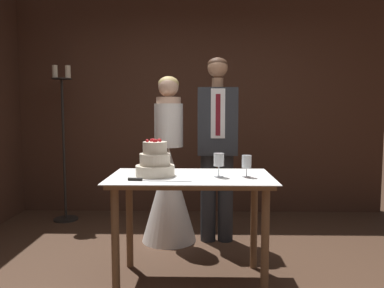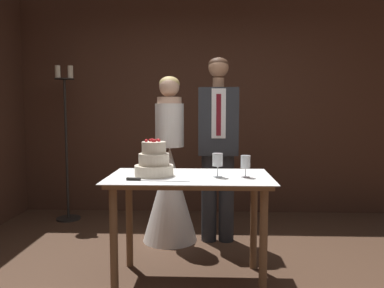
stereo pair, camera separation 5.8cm
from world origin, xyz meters
name	(u,v)px [view 1 (the left image)]	position (x,y,z in m)	size (l,w,h in m)	color
wall_back	(196,107)	(0.00, 2.37, 1.33)	(4.70, 0.12, 2.67)	#472B1E
cake_table	(191,191)	(-0.02, 0.34, 0.70)	(1.20, 0.70, 0.81)	brown
tiered_cake	(155,162)	(-0.29, 0.33, 0.92)	(0.29, 0.29, 0.28)	beige
cake_knife	(147,180)	(-0.32, 0.13, 0.82)	(0.44, 0.06, 0.02)	silver
wine_glass_near	(219,161)	(0.18, 0.29, 0.93)	(0.08, 0.08, 0.18)	silver
wine_glass_middle	(247,163)	(0.38, 0.29, 0.92)	(0.07, 0.07, 0.16)	silver
bride	(169,182)	(-0.26, 1.24, 0.59)	(0.54, 0.54, 1.63)	white
groom	(217,142)	(0.21, 1.24, 0.99)	(0.38, 0.25, 1.80)	#282B30
candle_stand	(64,148)	(-1.54, 1.90, 0.86)	(0.28, 0.28, 1.81)	black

